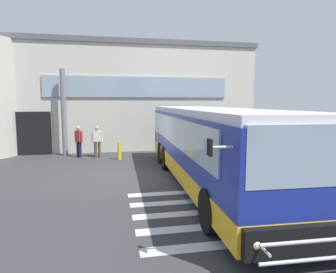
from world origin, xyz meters
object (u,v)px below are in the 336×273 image
object	(u,v)px
passenger_near_column	(79,140)
passenger_by_doorway	(97,139)
entry_support_column	(64,113)
bus_main_foreground	(210,147)
safety_bollard_yellow	(119,151)

from	to	relation	value
passenger_near_column	passenger_by_doorway	bearing A→B (deg)	-6.27
entry_support_column	bus_main_foreground	world-z (taller)	entry_support_column
passenger_near_column	safety_bollard_yellow	xyz separation A→B (m)	(2.08, -1.03, -0.48)
entry_support_column	safety_bollard_yellow	bearing A→B (deg)	-32.00
bus_main_foreground	safety_bollard_yellow	world-z (taller)	bus_main_foreground
entry_support_column	passenger_by_doorway	distance (m)	2.40
entry_support_column	passenger_near_column	bearing A→B (deg)	-43.79
passenger_near_column	safety_bollard_yellow	distance (m)	2.37
entry_support_column	safety_bollard_yellow	xyz separation A→B (m)	(2.88, -1.80, -1.90)
entry_support_column	bus_main_foreground	distance (m)	9.16
passenger_near_column	bus_main_foreground	bearing A→B (deg)	-50.53
passenger_by_doorway	safety_bollard_yellow	size ratio (longest dim) A/B	1.86
bus_main_foreground	passenger_near_column	distance (m)	8.01
bus_main_foreground	entry_support_column	bearing A→B (deg)	130.29
entry_support_column	bus_main_foreground	xyz separation A→B (m)	(5.89, -6.95, -1.01)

